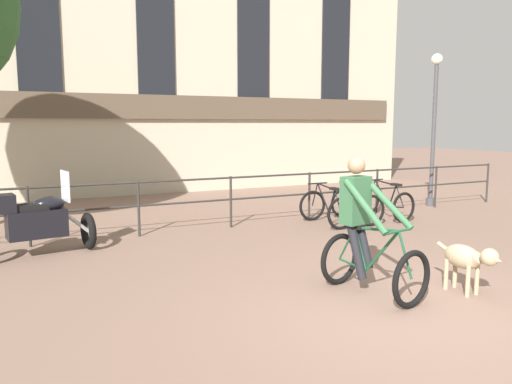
# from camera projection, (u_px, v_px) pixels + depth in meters

# --- Properties ---
(ground_plane) EXTENTS (60.00, 60.00, 0.00)m
(ground_plane) POSITION_uv_depth(u_px,v_px,m) (414.00, 313.00, 5.58)
(ground_plane) COLOR #846656
(canal_railing) EXTENTS (15.05, 0.05, 1.05)m
(canal_railing) POSITION_uv_depth(u_px,v_px,m) (231.00, 193.00, 10.11)
(canal_railing) COLOR #2D2B28
(canal_railing) RESTS_ON ground_plane
(building_facade) EXTENTS (18.00, 0.72, 8.87)m
(building_facade) POSITION_uv_depth(u_px,v_px,m) (153.00, 45.00, 14.77)
(building_facade) COLOR #BCB299
(building_facade) RESTS_ON ground_plane
(cyclist_with_bike) EXTENTS (0.91, 1.29, 1.70)m
(cyclist_with_bike) POSITION_uv_depth(u_px,v_px,m) (365.00, 233.00, 6.16)
(cyclist_with_bike) COLOR black
(cyclist_with_bike) RESTS_ON ground_plane
(dog) EXTENTS (0.28, 0.93, 0.64)m
(dog) POSITION_uv_depth(u_px,v_px,m) (468.00, 258.00, 6.15)
(dog) COLOR tan
(dog) RESTS_ON ground_plane
(parked_motorcycle) EXTENTS (1.79, 0.88, 1.35)m
(parked_motorcycle) POSITION_uv_depth(u_px,v_px,m) (36.00, 222.00, 7.89)
(parked_motorcycle) COLOR black
(parked_motorcycle) RESTS_ON ground_plane
(parked_bicycle_near_lamp) EXTENTS (0.67, 1.12, 0.86)m
(parked_bicycle_near_lamp) POSITION_uv_depth(u_px,v_px,m) (326.00, 208.00, 10.39)
(parked_bicycle_near_lamp) COLOR black
(parked_bicycle_near_lamp) RESTS_ON ground_plane
(parked_bicycle_mid_left) EXTENTS (0.74, 1.15, 0.86)m
(parked_bicycle_mid_left) POSITION_uv_depth(u_px,v_px,m) (357.00, 205.00, 10.74)
(parked_bicycle_mid_left) COLOR black
(parked_bicycle_mid_left) RESTS_ON ground_plane
(parked_bicycle_mid_right) EXTENTS (0.76, 1.17, 0.86)m
(parked_bicycle_mid_right) POSITION_uv_depth(u_px,v_px,m) (386.00, 203.00, 11.08)
(parked_bicycle_mid_right) COLOR black
(parked_bicycle_mid_right) RESTS_ON ground_plane
(street_lamp) EXTENTS (0.28, 0.28, 3.84)m
(street_lamp) POSITION_uv_depth(u_px,v_px,m) (434.00, 121.00, 12.63)
(street_lamp) COLOR #424247
(street_lamp) RESTS_ON ground_plane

